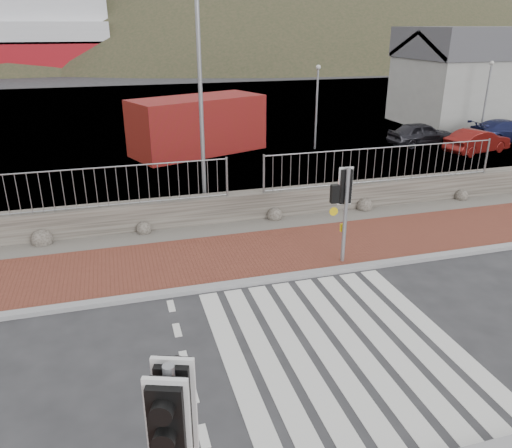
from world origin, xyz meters
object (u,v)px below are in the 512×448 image
object	(u,v)px
traffic_signal_near	(174,435)
traffic_signal_far	(345,196)
car_a	(421,134)
shipping_container	(198,125)
streetlight	(204,82)
car_c	(506,131)
car_b	(477,141)

from	to	relation	value
traffic_signal_near	traffic_signal_far	xyz separation A→B (m)	(5.21, 6.98, -0.24)
traffic_signal_near	car_a	world-z (taller)	traffic_signal_near
shipping_container	car_a	bearing A→B (deg)	-30.11
streetlight	shipping_container	distance (m)	9.26
traffic_signal_near	car_c	bearing A→B (deg)	61.96
shipping_container	car_a	world-z (taller)	shipping_container
traffic_signal_far	car_b	xyz separation A→B (m)	(11.73, 9.46, -1.32)
car_b	car_a	bearing A→B (deg)	24.74
traffic_signal_near	car_b	distance (m)	23.66
streetlight	shipping_container	bearing A→B (deg)	60.99
traffic_signal_near	traffic_signal_far	distance (m)	8.71
car_b	car_c	distance (m)	3.66
traffic_signal_near	car_c	world-z (taller)	traffic_signal_near
streetlight	car_a	size ratio (longest dim) A/B	2.14
traffic_signal_far	shipping_container	size ratio (longest dim) A/B	0.41
traffic_signal_near	shipping_container	size ratio (longest dim) A/B	0.46
traffic_signal_far	car_c	distance (m)	18.72
shipping_container	car_a	size ratio (longest dim) A/B	1.81
car_a	car_c	xyz separation A→B (m)	(4.93, -0.49, -0.01)
streetlight	shipping_container	world-z (taller)	streetlight
shipping_container	traffic_signal_near	bearing A→B (deg)	-121.93
traffic_signal_far	car_a	bearing A→B (deg)	-128.52
traffic_signal_near	traffic_signal_far	size ratio (longest dim) A/B	1.13
traffic_signal_far	car_c	xyz separation A→B (m)	(14.96, 11.18, -1.32)
car_b	car_c	xyz separation A→B (m)	(3.23, 1.72, 0.01)
shipping_container	car_b	xyz separation A→B (m)	(13.18, -3.95, -0.76)
traffic_signal_near	streetlight	size ratio (longest dim) A/B	0.39
car_a	traffic_signal_far	bearing A→B (deg)	137.57
traffic_signal_near	car_a	bearing A→B (deg)	70.71
traffic_signal_near	car_b	world-z (taller)	traffic_signal_near
car_a	car_c	world-z (taller)	car_a
streetlight	car_b	size ratio (longest dim) A/B	2.16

